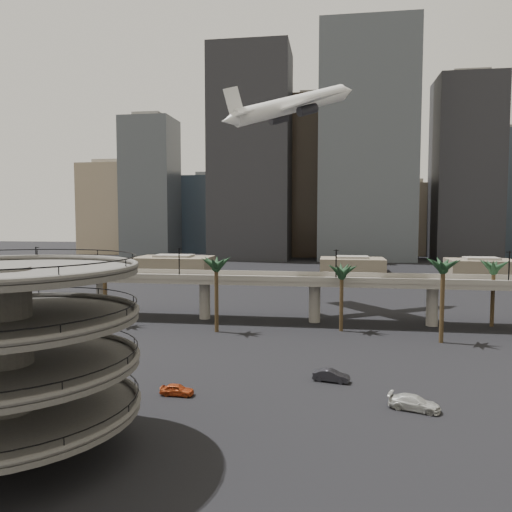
# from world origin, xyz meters

# --- Properties ---
(ground) EXTENTS (700.00, 700.00, 0.00)m
(ground) POSITION_xyz_m (0.00, 0.00, 0.00)
(ground) COLOR black
(ground) RESTS_ON ground
(parking_ramp) EXTENTS (22.20, 22.20, 17.35)m
(parking_ramp) POSITION_xyz_m (-13.00, -4.00, 9.84)
(parking_ramp) COLOR #4B4946
(parking_ramp) RESTS_ON ground
(overpass) EXTENTS (130.00, 9.30, 14.70)m
(overpass) POSITION_xyz_m (0.00, 55.00, 7.34)
(overpass) COLOR gray
(overpass) RESTS_ON ground
(palm_trees) EXTENTS (76.40, 18.40, 14.00)m
(palm_trees) POSITION_xyz_m (11.58, 47.18, 11.30)
(palm_trees) COLOR #41301C
(palm_trees) RESTS_ON ground
(low_buildings) EXTENTS (135.00, 27.50, 6.80)m
(low_buildings) POSITION_xyz_m (6.89, 142.30, 2.86)
(low_buildings) COLOR brown
(low_buildings) RESTS_ON ground
(skyline) EXTENTS (269.00, 86.00, 112.47)m
(skyline) POSITION_xyz_m (15.11, 217.09, 41.08)
(skyline) COLOR gray
(skyline) RESTS_ON ground
(airborne_jet) EXTENTS (30.17, 28.81, 14.14)m
(airborne_jet) POSITION_xyz_m (4.93, 71.28, 45.22)
(airborne_jet) COLOR silver
(airborne_jet) RESTS_ON ground
(car_a) EXTENTS (3.96, 1.69, 1.33)m
(car_a) POSITION_xyz_m (-3.23, 12.14, 0.67)
(car_a) COLOR #B04119
(car_a) RESTS_ON ground
(car_b) EXTENTS (4.76, 2.49, 1.49)m
(car_b) POSITION_xyz_m (14.27, 19.66, 0.75)
(car_b) COLOR black
(car_b) RESTS_ON ground
(car_c) EXTENTS (5.76, 3.67, 1.55)m
(car_c) POSITION_xyz_m (23.00, 11.70, 0.78)
(car_c) COLOR #B3B4AF
(car_c) RESTS_ON ground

